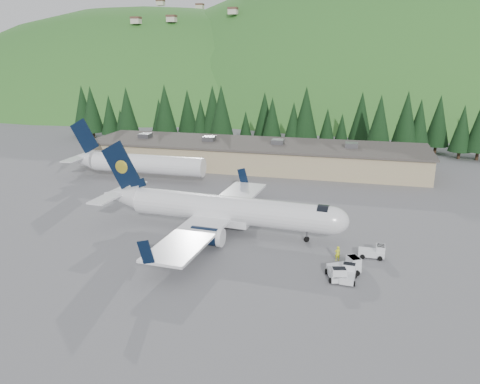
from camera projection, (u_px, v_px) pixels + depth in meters
name	position (u px, v px, depth m)	size (l,w,h in m)	color
ground	(229.00, 232.00, 63.65)	(600.00, 600.00, 0.00)	slate
airliner	(222.00, 210.00, 63.06)	(35.36, 33.18, 11.73)	white
second_airliner	(134.00, 163.00, 88.98)	(27.50, 11.00, 10.05)	white
baggage_tug_a	(347.00, 266.00, 51.74)	(3.83, 3.23, 1.83)	silver
baggage_tug_b	(374.00, 252.00, 55.74)	(3.02, 1.84, 1.61)	silver
baggage_tug_c	(348.00, 274.00, 50.24)	(1.98, 3.05, 1.57)	silver
terminal_building	(254.00, 155.00, 99.34)	(71.00, 17.00, 6.10)	tan
baggage_tug_d	(337.00, 273.00, 50.23)	(2.61, 3.54, 1.72)	silver
ramp_worker	(338.00, 253.00, 54.82)	(0.66, 0.43, 1.82)	yellow
tree_line	(270.00, 116.00, 118.40)	(115.27, 18.74, 14.42)	black
hills	(417.00, 246.00, 267.43)	(614.00, 330.00, 300.00)	#286426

